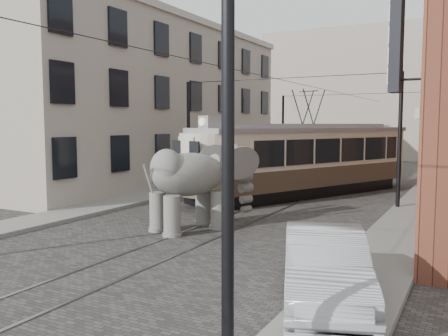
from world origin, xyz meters
The scene contains 10 objects.
ground centered at (0.00, 0.00, 0.00)m, with size 120.00×120.00×0.00m, color #43403E.
tram_rails centered at (0.00, 0.00, 0.01)m, with size 1.54×80.00×0.02m, color slate, non-canonical shape.
sidewalk_right centered at (6.00, 0.00, 0.07)m, with size 2.00×60.00×0.15m, color slate.
sidewalk_left centered at (-6.50, 0.00, 0.07)m, with size 2.00×60.00×0.15m, color slate.
stucco_building centered at (-11.00, 10.00, 5.00)m, with size 7.00×24.00×10.00m, color #A29486.
distant_block centered at (0.00, 40.00, 7.00)m, with size 28.00×10.00×14.00m, color #A29486.
catenary centered at (-0.20, 5.00, 3.00)m, with size 11.00×30.20×6.00m, color black, non-canonical shape.
tram centered at (0.34, 8.24, 2.75)m, with size 2.86×13.85×5.49m, color beige, non-canonical shape.
elephant centered at (-0.77, -1.64, 1.53)m, with size 2.75×4.99×3.06m, color slate, non-canonical shape.
parked_car centered at (5.49, -6.18, 0.77)m, with size 1.65×4.69×1.55m, color #9D9EA2.
Camera 1 is at (8.21, -15.74, 3.76)m, focal length 38.17 mm.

